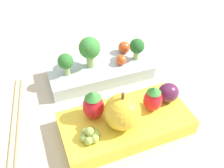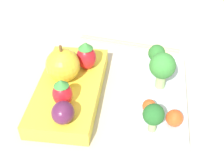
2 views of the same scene
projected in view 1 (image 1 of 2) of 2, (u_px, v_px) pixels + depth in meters
The scene contains 14 objects.
ground_plane at pixel (108, 99), 0.47m from camera, with size 4.00×4.00×0.00m, color #BCB29E.
bento_box_savoury at pixel (100, 71), 0.51m from camera, with size 0.21×0.10×0.03m.
bento_box_fruit at pixel (127, 122), 0.41m from camera, with size 0.21×0.11×0.03m.
broccoli_floret_0 at pixel (66, 62), 0.46m from camera, with size 0.03×0.03×0.05m.
broccoli_floret_1 at pixel (137, 47), 0.50m from camera, with size 0.03×0.03×0.05m.
broccoli_floret_2 at pixel (90, 49), 0.47m from camera, with size 0.04×0.04×0.06m.
cherry_tomato_0 at pixel (124, 47), 0.53m from camera, with size 0.03×0.03×0.03m.
cherry_tomato_1 at pixel (121, 60), 0.50m from camera, with size 0.02×0.02×0.02m.
apple at pixel (122, 112), 0.37m from camera, with size 0.06×0.06×0.07m.
strawberry_0 at pixel (153, 99), 0.40m from camera, with size 0.03×0.03×0.05m.
strawberry_1 at pixel (93, 105), 0.39m from camera, with size 0.03×0.03×0.05m.
plum at pixel (168, 93), 0.42m from camera, with size 0.04×0.03×0.03m.
grape_cluster at pixel (90, 135), 0.36m from camera, with size 0.03×0.03×0.02m.
chopsticks_pair at pixel (16, 118), 0.43m from camera, with size 0.05×0.21×0.01m.
Camera 1 is at (-0.12, -0.31, 0.33)m, focal length 40.00 mm.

